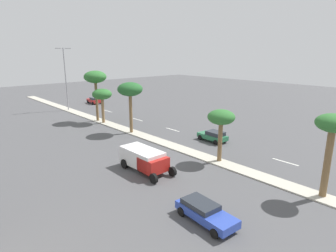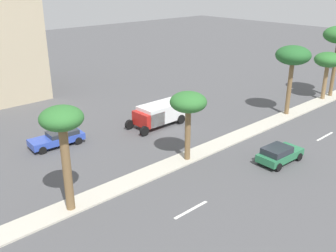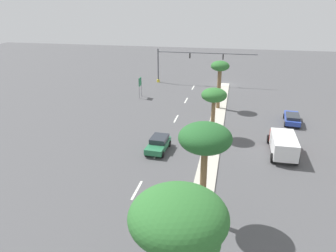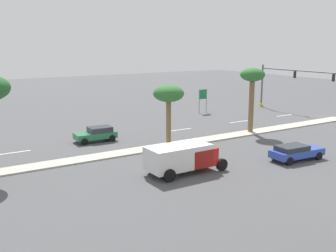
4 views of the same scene
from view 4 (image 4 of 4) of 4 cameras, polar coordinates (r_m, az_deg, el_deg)
ground_plane at (r=32.86m, az=-11.98°, el=-4.74°), size 160.00×160.00×0.00m
lane_stripe_leading at (r=53.84m, az=16.21°, el=1.46°), size 0.20×2.80×0.01m
lane_stripe_rear at (r=48.34m, az=10.07°, el=0.62°), size 0.20×2.80×0.01m
lane_stripe_far at (r=43.20m, az=1.78°, el=-0.53°), size 0.20×2.80×0.01m
lane_stripe_center at (r=38.56m, az=-10.80°, el=-2.24°), size 0.20×2.80×0.01m
lane_stripe_trailing at (r=36.67m, az=-21.12°, el=-3.56°), size 0.20×2.80×0.01m
traffic_signal_gantry at (r=56.88m, az=16.69°, el=6.04°), size 17.80×0.53×6.13m
directional_road_sign at (r=53.59m, az=4.99°, el=4.21°), size 0.10×1.29×3.14m
palm_tree_leading at (r=41.95m, az=11.93°, el=6.54°), size 2.51×2.51×6.60m
palm_tree_left at (r=35.73m, az=0.09°, el=4.39°), size 2.77×2.77×5.41m
sedan_blue_outboard at (r=33.52m, az=17.74°, el=-3.50°), size 2.14×4.61×1.25m
sedan_green_leading at (r=38.61m, az=-10.13°, el=-1.09°), size 2.05×3.94×1.37m
box_truck at (r=28.78m, az=2.29°, el=-4.39°), size 2.50×5.83×2.08m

